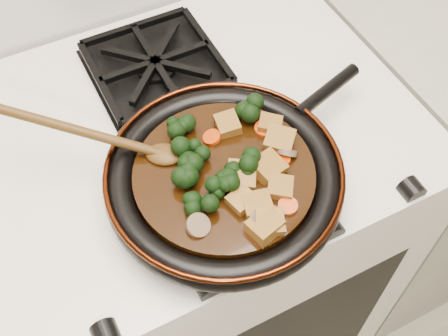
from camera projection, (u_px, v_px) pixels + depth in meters
name	position (u px, v px, depth m)	size (l,w,h in m)	color
stove	(199.00, 246.00, 1.32)	(0.76, 0.60, 0.90)	white
burner_grate_front	(227.00, 181.00, 0.87)	(0.23, 0.23, 0.03)	black
burner_grate_back	(156.00, 66.00, 1.01)	(0.23, 0.23, 0.03)	black
skillet	(225.00, 177.00, 0.83)	(0.47, 0.36, 0.05)	black
braising_sauce	(224.00, 176.00, 0.83)	(0.27, 0.27, 0.02)	black
tofu_cube_0	(270.00, 125.00, 0.86)	(0.03, 0.03, 0.02)	brown
tofu_cube_1	(268.00, 168.00, 0.82)	(0.04, 0.04, 0.02)	brown
tofu_cube_2	(228.00, 125.00, 0.86)	(0.04, 0.03, 0.02)	brown
tofu_cube_3	(279.00, 141.00, 0.84)	(0.04, 0.04, 0.02)	brown
tofu_cube_4	(242.00, 201.00, 0.78)	(0.04, 0.03, 0.02)	brown
tofu_cube_5	(258.00, 206.00, 0.78)	(0.04, 0.04, 0.02)	brown
tofu_cube_6	(270.00, 223.00, 0.76)	(0.04, 0.04, 0.02)	brown
tofu_cube_7	(265.00, 227.00, 0.76)	(0.04, 0.04, 0.02)	brown
tofu_cube_8	(241.00, 176.00, 0.81)	(0.04, 0.04, 0.02)	brown
tofu_cube_9	(280.00, 188.00, 0.80)	(0.04, 0.04, 0.02)	brown
broccoli_floret_0	(228.00, 179.00, 0.80)	(0.06, 0.06, 0.05)	black
broccoli_floret_1	(187.00, 173.00, 0.80)	(0.06, 0.06, 0.06)	black
broccoli_floret_2	(192.00, 154.00, 0.83)	(0.06, 0.06, 0.05)	black
broccoli_floret_3	(180.00, 128.00, 0.85)	(0.06, 0.06, 0.05)	black
broccoli_floret_4	(220.00, 183.00, 0.80)	(0.05, 0.05, 0.05)	black
broccoli_floret_5	(249.00, 169.00, 0.81)	(0.06, 0.06, 0.06)	black
broccoli_floret_6	(198.00, 204.00, 0.78)	(0.05, 0.05, 0.05)	black
broccoli_floret_7	(250.00, 114.00, 0.87)	(0.06, 0.06, 0.06)	black
carrot_coin_0	(264.00, 128.00, 0.86)	(0.03, 0.03, 0.01)	red
carrot_coin_1	(281.00, 160.00, 0.83)	(0.03, 0.03, 0.01)	red
carrot_coin_2	(288.00, 206.00, 0.78)	(0.03, 0.03, 0.01)	red
carrot_coin_3	(212.00, 137.00, 0.85)	(0.03, 0.03, 0.01)	red
mushroom_slice_0	(287.00, 152.00, 0.83)	(0.03, 0.03, 0.01)	brown
mushroom_slice_1	(260.00, 221.00, 0.77)	(0.04, 0.04, 0.01)	brown
mushroom_slice_2	(198.00, 225.00, 0.76)	(0.03, 0.03, 0.01)	brown
mushroom_slice_3	(273.00, 213.00, 0.77)	(0.03, 0.03, 0.01)	brown
wooden_spoon	(114.00, 140.00, 0.82)	(0.15, 0.11, 0.26)	#4A2F10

